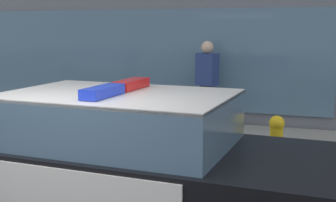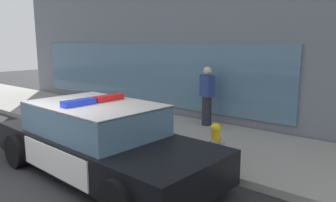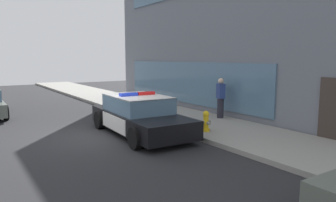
{
  "view_description": "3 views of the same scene",
  "coord_description": "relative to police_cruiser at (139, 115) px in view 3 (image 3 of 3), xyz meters",
  "views": [
    {
      "loc": [
        2.66,
        -3.28,
        2.11
      ],
      "look_at": [
        0.49,
        2.99,
        1.03
      ],
      "focal_mm": 48.14,
      "sensor_mm": 36.0,
      "label": 1
    },
    {
      "loc": [
        5.37,
        -2.46,
        2.52
      ],
      "look_at": [
        0.94,
        2.98,
        1.24
      ],
      "focal_mm": 34.15,
      "sensor_mm": 36.0,
      "label": 2
    },
    {
      "loc": [
        10.44,
        -3.95,
        2.72
      ],
      "look_at": [
        0.45,
        2.64,
        1.08
      ],
      "focal_mm": 33.84,
      "sensor_mm": 36.0,
      "label": 3
    }
  ],
  "objects": [
    {
      "name": "pedestrian_on_sidewalk",
      "position": [
        -0.1,
        3.98,
        0.33
      ],
      "size": [
        0.47,
        0.38,
        1.71
      ],
      "rotation": [
        0.0,
        0.0,
        4.36
      ],
      "color": "#23232D",
      "rests_on": "sidewalk"
    },
    {
      "name": "police_cruiser",
      "position": [
        0.0,
        0.0,
        0.0
      ],
      "size": [
        4.98,
        2.29,
        1.49
      ],
      "rotation": [
        0.0,
        0.0,
        -0.04
      ],
      "color": "black",
      "rests_on": "ground"
    },
    {
      "name": "sidewalk",
      "position": [
        -0.6,
        2.82,
        -0.61
      ],
      "size": [
        48.0,
        3.31,
        0.15
      ],
      "primitive_type": "cube",
      "color": "gray",
      "rests_on": "ground"
    },
    {
      "name": "storefront_building",
      "position": [
        -1.07,
        9.18,
        3.76
      ],
      "size": [
        18.7,
        9.39,
        8.89
      ],
      "color": "slate",
      "rests_on": "ground"
    },
    {
      "name": "fire_hydrant",
      "position": [
        1.48,
        1.85,
        -0.18
      ],
      "size": [
        0.34,
        0.39,
        0.73
      ],
      "color": "gold",
      "rests_on": "sidewalk"
    },
    {
      "name": "ground",
      "position": [
        -0.6,
        -1.31,
        -0.68
      ],
      "size": [
        48.0,
        48.0,
        0.0
      ],
      "primitive_type": "plane",
      "color": "#262628"
    }
  ]
}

